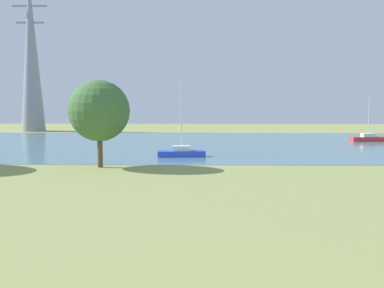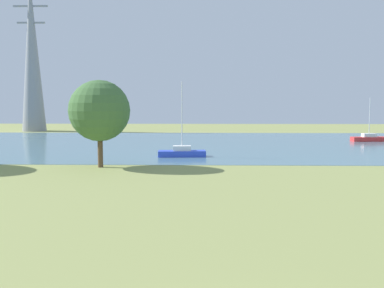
{
  "view_description": "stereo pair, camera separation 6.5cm",
  "coord_description": "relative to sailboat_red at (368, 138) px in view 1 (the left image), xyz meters",
  "views": [
    {
      "loc": [
        -1.05,
        -8.64,
        5.6
      ],
      "look_at": [
        -1.71,
        20.53,
        2.79
      ],
      "focal_mm": 41.57,
      "sensor_mm": 36.0,
      "label": 1
    },
    {
      "loc": [
        -0.99,
        -8.64,
        5.6
      ],
      "look_at": [
        -1.71,
        20.53,
        2.79
      ],
      "focal_mm": 41.57,
      "sensor_mm": 36.0,
      "label": 2
    }
  ],
  "objects": [
    {
      "name": "sailboat_blue",
      "position": [
        -25.41,
        -18.01,
        0.02
      ],
      "size": [
        4.89,
        1.81,
        7.54
      ],
      "color": "blue",
      "rests_on": "water_surface"
    },
    {
      "name": "sailboat_red",
      "position": [
        0.0,
        0.0,
        0.0
      ],
      "size": [
        4.9,
        1.86,
        6.1
      ],
      "color": "red",
      "rests_on": "water_surface"
    },
    {
      "name": "tree_east_far",
      "position": [
        -32.02,
        -25.36,
        4.34
      ],
      "size": [
        5.17,
        5.17,
        7.4
      ],
      "color": "brown",
      "rests_on": "ground"
    },
    {
      "name": "water_surface",
      "position": [
        -22.3,
        -4.02,
        -0.44
      ],
      "size": [
        140.0,
        40.0,
        0.02
      ],
      "primitive_type": "cube",
      "color": "slate",
      "rests_on": "ground"
    },
    {
      "name": "electricity_pylon",
      "position": [
        -55.17,
        20.45,
        13.99
      ],
      "size": [
        6.4,
        4.4,
        28.86
      ],
      "color": "gray",
      "rests_on": "ground"
    },
    {
      "name": "ground_plane",
      "position": [
        -22.3,
        -32.02,
        -0.45
      ],
      "size": [
        160.0,
        160.0,
        0.0
      ],
      "primitive_type": "plane",
      "color": "#8C9351"
    }
  ]
}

